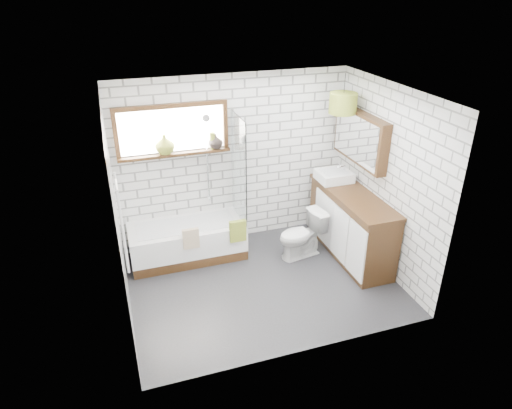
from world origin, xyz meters
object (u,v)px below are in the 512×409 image
object	(u,v)px
vanity	(351,224)
basin	(334,176)
bathtub	(187,241)
toilet	(301,235)
pendant	(343,103)

from	to	relation	value
vanity	basin	size ratio (longest dim) A/B	3.56
bathtub	vanity	world-z (taller)	vanity
vanity	toilet	size ratio (longest dim) A/B	2.48
bathtub	pendant	xyz separation A→B (m)	(2.23, -0.14, 1.84)
pendant	basin	bearing A→B (deg)	-166.21
bathtub	basin	world-z (taller)	basin
vanity	basin	xyz separation A→B (m)	(-0.06, 0.50, 0.55)
vanity	toilet	world-z (taller)	vanity
bathtub	vanity	xyz separation A→B (m)	(2.24, -0.66, 0.23)
basin	pendant	bearing A→B (deg)	13.79
toilet	vanity	bearing A→B (deg)	65.89
bathtub	toilet	bearing A→B (deg)	-17.34
basin	toilet	world-z (taller)	basin
basin	bathtub	bearing A→B (deg)	175.89
toilet	basin	bearing A→B (deg)	107.72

